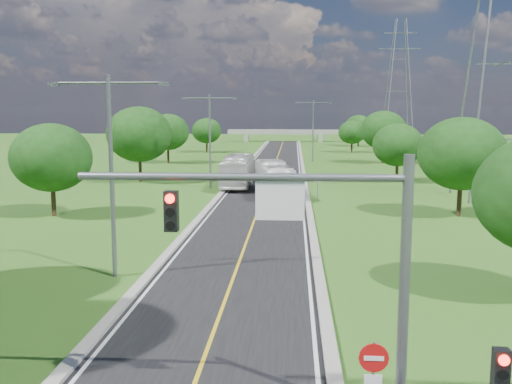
# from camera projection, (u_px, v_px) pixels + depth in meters

# --- Properties ---
(ground) EXTENTS (260.00, 260.00, 0.00)m
(ground) POSITION_uv_depth(u_px,v_px,m) (272.00, 174.00, 75.74)
(ground) COLOR #2E5618
(ground) RESTS_ON ground
(road) EXTENTS (8.00, 150.00, 0.06)m
(road) POSITION_uv_depth(u_px,v_px,m) (273.00, 169.00, 81.66)
(road) COLOR black
(road) RESTS_ON ground
(curb_left) EXTENTS (0.50, 150.00, 0.22)m
(curb_left) POSITION_uv_depth(u_px,v_px,m) (244.00, 168.00, 81.93)
(curb_left) COLOR gray
(curb_left) RESTS_ON ground
(curb_right) EXTENTS (0.50, 150.00, 0.22)m
(curb_right) POSITION_uv_depth(u_px,v_px,m) (303.00, 168.00, 81.37)
(curb_right) COLOR gray
(curb_right) RESTS_ON ground
(signal_mast) EXTENTS (8.54, 0.33, 7.20)m
(signal_mast) POSITION_uv_depth(u_px,v_px,m) (322.00, 243.00, 14.55)
(signal_mast) COLOR slate
(signal_mast) RESTS_ON ground
(do_not_enter_right) EXTENTS (0.76, 0.11, 2.50)m
(do_not_enter_right) POSITION_uv_depth(u_px,v_px,m) (373.00, 370.00, 14.39)
(do_not_enter_right) COLOR slate
(do_not_enter_right) RESTS_ON ground
(speed_limit_sign) EXTENTS (0.55, 0.09, 2.40)m
(speed_limit_sign) POSITION_uv_depth(u_px,v_px,m) (318.00, 183.00, 53.43)
(speed_limit_sign) COLOR slate
(speed_limit_sign) RESTS_ON ground
(overpass) EXTENTS (30.00, 3.00, 3.20)m
(overpass) POSITION_uv_depth(u_px,v_px,m) (283.00, 133.00, 154.43)
(overpass) COLOR gray
(overpass) RESTS_ON ground
(streetlight_near_left) EXTENTS (5.90, 0.25, 10.00)m
(streetlight_near_left) POSITION_uv_depth(u_px,v_px,m) (111.00, 159.00, 27.88)
(streetlight_near_left) COLOR slate
(streetlight_near_left) RESTS_ON ground
(streetlight_mid_left) EXTENTS (5.90, 0.25, 10.00)m
(streetlight_mid_left) POSITION_uv_depth(u_px,v_px,m) (210.00, 133.00, 60.48)
(streetlight_mid_left) COLOR slate
(streetlight_mid_left) RESTS_ON ground
(streetlight_far_right) EXTENTS (5.90, 0.25, 10.00)m
(streetlight_far_right) POSITION_uv_depth(u_px,v_px,m) (313.00, 125.00, 92.29)
(streetlight_far_right) COLOR slate
(streetlight_far_right) RESTS_ON ground
(power_tower_near) EXTENTS (9.00, 6.40, 28.00)m
(power_tower_near) POSITION_uv_depth(u_px,v_px,m) (502.00, 48.00, 52.56)
(power_tower_near) COLOR slate
(power_tower_near) RESTS_ON ground
(power_tower_far) EXTENTS (9.00, 6.40, 28.00)m
(power_tower_far) POSITION_uv_depth(u_px,v_px,m) (399.00, 85.00, 126.38)
(power_tower_far) COLOR slate
(power_tower_far) RESTS_ON ground
(tree_lb) EXTENTS (6.30, 6.30, 7.33)m
(tree_lb) POSITION_uv_depth(u_px,v_px,m) (51.00, 158.00, 44.53)
(tree_lb) COLOR black
(tree_lb) RESTS_ON ground
(tree_lc) EXTENTS (7.56, 7.56, 8.79)m
(tree_lc) POSITION_uv_depth(u_px,v_px,m) (139.00, 134.00, 66.07)
(tree_lc) COLOR black
(tree_lc) RESTS_ON ground
(tree_ld) EXTENTS (6.72, 6.72, 7.82)m
(tree_ld) POSITION_uv_depth(u_px,v_px,m) (168.00, 132.00, 89.99)
(tree_ld) COLOR black
(tree_ld) RESTS_ON ground
(tree_le) EXTENTS (5.88, 5.88, 6.84)m
(tree_le) POSITION_uv_depth(u_px,v_px,m) (207.00, 131.00, 113.62)
(tree_le) COLOR black
(tree_le) RESTS_ON ground
(tree_rb) EXTENTS (6.72, 6.72, 7.82)m
(tree_rb) POSITION_uv_depth(u_px,v_px,m) (462.00, 154.00, 44.36)
(tree_rb) COLOR black
(tree_rb) RESTS_ON ground
(tree_rc) EXTENTS (5.88, 5.88, 6.84)m
(tree_rc) POSITION_uv_depth(u_px,v_px,m) (398.00, 145.00, 66.24)
(tree_rc) COLOR black
(tree_rc) RESTS_ON ground
(tree_rd) EXTENTS (7.14, 7.14, 8.30)m
(tree_rd) POSITION_uv_depth(u_px,v_px,m) (383.00, 130.00, 89.68)
(tree_rd) COLOR black
(tree_rd) RESTS_ON ground
(tree_re) EXTENTS (5.46, 5.46, 6.35)m
(tree_re) POSITION_uv_depth(u_px,v_px,m) (352.00, 132.00, 113.73)
(tree_re) COLOR black
(tree_re) RESTS_ON ground
(tree_rf) EXTENTS (6.30, 6.30, 7.33)m
(tree_rf) POSITION_uv_depth(u_px,v_px,m) (359.00, 127.00, 133.17)
(tree_rf) COLOR black
(tree_rf) RESTS_ON ground
(bus_outbound) EXTENTS (4.58, 11.96, 3.25)m
(bus_outbound) POSITION_uv_depth(u_px,v_px,m) (274.00, 178.00, 56.23)
(bus_outbound) COLOR white
(bus_outbound) RESTS_ON road
(bus_inbound) EXTENTS (2.93, 12.12, 3.37)m
(bus_inbound) POSITION_uv_depth(u_px,v_px,m) (238.00, 171.00, 62.62)
(bus_inbound) COLOR silver
(bus_inbound) RESTS_ON road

